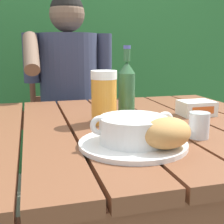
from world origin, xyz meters
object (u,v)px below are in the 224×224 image
object	(u,v)px
beer_bottle	(127,88)
serving_plate	(133,144)
person_eating	(70,91)
beer_glass	(104,97)
water_glass_small	(199,125)
chair_near_diner	(67,127)
soup_bowl	(133,129)
butter_tub	(196,108)
bread_roll	(167,133)
table_knife	(166,131)

from	to	relation	value
beer_bottle	serving_plate	bearing A→B (deg)	-104.98
serving_plate	person_eating	bearing A→B (deg)	92.04
serving_plate	beer_glass	size ratio (longest dim) A/B	1.59
serving_plate	water_glass_small	bearing A→B (deg)	5.68
water_glass_small	chair_near_diner	bearing A→B (deg)	101.47
chair_near_diner	beer_glass	bearing A→B (deg)	-88.93
beer_glass	beer_bottle	world-z (taller)	beer_bottle
beer_glass	soup_bowl	bearing A→B (deg)	-86.71
person_eating	beer_bottle	xyz separation A→B (m)	(0.12, -0.65, 0.09)
butter_tub	beer_bottle	bearing A→B (deg)	172.98
chair_near_diner	butter_tub	size ratio (longest dim) A/B	7.92
chair_near_diner	beer_bottle	bearing A→B (deg)	-82.27
soup_bowl	beer_bottle	bearing A→B (deg)	75.02
soup_bowl	water_glass_small	world-z (taller)	soup_bowl
soup_bowl	butter_tub	size ratio (longest dim) A/B	1.79
bread_roll	butter_tub	xyz separation A→B (m)	(0.29, 0.35, -0.02)
person_eating	bread_roll	xyz separation A→B (m)	(0.09, -1.03, 0.04)
person_eating	table_knife	distance (m)	0.88
bread_roll	water_glass_small	distance (m)	0.17
chair_near_diner	water_glass_small	bearing A→B (deg)	-78.53
serving_plate	table_knife	bearing A→B (deg)	34.98
person_eating	soup_bowl	xyz separation A→B (m)	(0.03, -0.96, 0.03)
beer_bottle	person_eating	bearing A→B (deg)	100.31
bread_roll	table_knife	size ratio (longest dim) A/B	1.08
serving_plate	bread_roll	xyz separation A→B (m)	(0.06, -0.07, 0.04)
butter_tub	beer_glass	bearing A→B (deg)	-175.08
person_eating	beer_glass	xyz separation A→B (m)	(0.02, -0.71, 0.07)
beer_glass	butter_tub	bearing A→B (deg)	4.92
beer_bottle	table_knife	world-z (taller)	beer_bottle
person_eating	serving_plate	size ratio (longest dim) A/B	4.49
person_eating	water_glass_small	xyz separation A→B (m)	(0.23, -0.94, 0.02)
chair_near_diner	water_glass_small	xyz separation A→B (m)	(0.23, -1.14, 0.28)
butter_tub	bread_roll	bearing A→B (deg)	-129.17
water_glass_small	table_knife	xyz separation A→B (m)	(-0.06, 0.08, -0.03)
soup_bowl	table_knife	size ratio (longest dim) A/B	1.55
person_eating	serving_plate	bearing A→B (deg)	-87.96
chair_near_diner	table_knife	bearing A→B (deg)	-80.92
soup_bowl	beer_bottle	world-z (taller)	beer_bottle
water_glass_small	butter_tub	distance (m)	0.30
chair_near_diner	soup_bowl	world-z (taller)	chair_near_diner
table_knife	person_eating	bearing A→B (deg)	101.31
person_eating	beer_glass	bearing A→B (deg)	-88.40
serving_plate	soup_bowl	bearing A→B (deg)	-63.43
butter_tub	chair_near_diner	bearing A→B (deg)	113.21
soup_bowl	bread_roll	xyz separation A→B (m)	(0.06, -0.07, 0.00)
person_eating	beer_bottle	size ratio (longest dim) A/B	4.92
person_eating	soup_bowl	distance (m)	0.96
chair_near_diner	soup_bowl	xyz separation A→B (m)	(0.03, -1.16, 0.29)
butter_tub	table_knife	size ratio (longest dim) A/B	0.87
beer_glass	bread_roll	bearing A→B (deg)	-76.88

